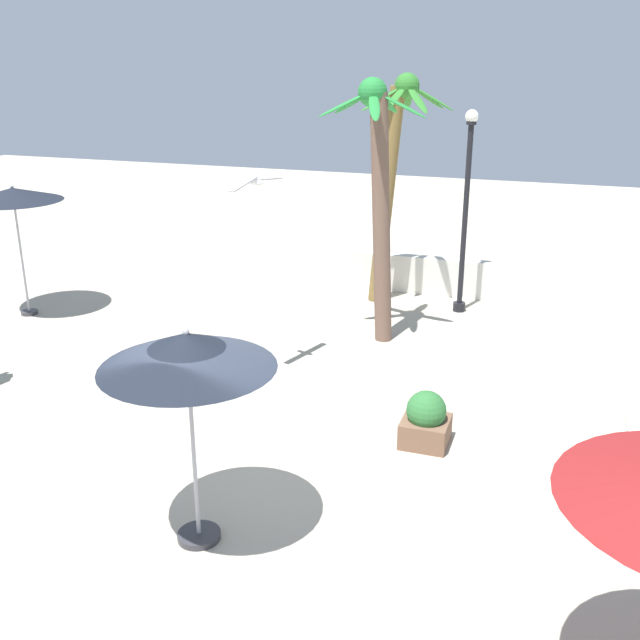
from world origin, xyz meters
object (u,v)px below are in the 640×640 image
(patio_umbrella_3, at_px, (187,353))
(planter, at_px, (426,420))
(seagull_0, at_px, (255,182))
(lamp_post_1, at_px, (466,210))
(palm_tree_1, at_px, (379,188))
(palm_tree_0, at_px, (392,166))
(patio_umbrella_1, at_px, (13,196))

(patio_umbrella_3, height_order, planter, patio_umbrella_3)
(seagull_0, relative_size, planter, 1.48)
(lamp_post_1, xyz_separation_m, seagull_0, (-2.88, -4.78, 1.20))
(seagull_0, bearing_deg, palm_tree_1, 58.59)
(patio_umbrella_3, xyz_separation_m, palm_tree_0, (-0.08, 9.70, 0.75))
(patio_umbrella_1, distance_m, planter, 10.35)
(palm_tree_1, distance_m, lamp_post_1, 2.81)
(palm_tree_0, height_order, lamp_post_1, palm_tree_0)
(palm_tree_1, bearing_deg, lamp_post_1, 59.31)
(palm_tree_1, bearing_deg, palm_tree_0, 97.88)
(patio_umbrella_1, relative_size, lamp_post_1, 0.65)
(palm_tree_0, relative_size, seagull_0, 4.13)
(palm_tree_1, xyz_separation_m, seagull_0, (-1.51, -2.47, 0.41))
(planter, bearing_deg, patio_umbrella_1, 163.21)
(palm_tree_0, height_order, palm_tree_1, palm_tree_0)
(lamp_post_1, relative_size, seagull_0, 3.56)
(patio_umbrella_3, distance_m, palm_tree_1, 7.26)
(lamp_post_1, bearing_deg, planter, -85.59)
(patio_umbrella_3, bearing_deg, patio_umbrella_1, 140.89)
(lamp_post_1, bearing_deg, palm_tree_0, 174.64)
(palm_tree_1, bearing_deg, patio_umbrella_1, -171.99)
(patio_umbrella_1, bearing_deg, planter, -16.79)
(planter, bearing_deg, palm_tree_0, 108.78)
(patio_umbrella_1, relative_size, planter, 3.44)
(patio_umbrella_1, height_order, palm_tree_1, palm_tree_1)
(patio_umbrella_1, xyz_separation_m, lamp_post_1, (9.18, 3.41, -0.36))
(lamp_post_1, bearing_deg, patio_umbrella_3, -99.74)
(palm_tree_1, distance_m, planter, 5.20)
(lamp_post_1, distance_m, seagull_0, 5.71)
(palm_tree_0, distance_m, lamp_post_1, 1.92)
(patio_umbrella_1, height_order, lamp_post_1, lamp_post_1)
(patio_umbrella_3, distance_m, seagull_0, 5.04)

